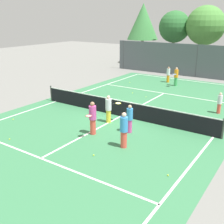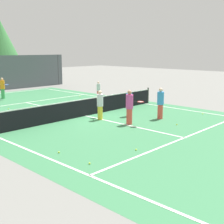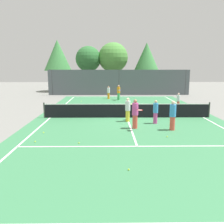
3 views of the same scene
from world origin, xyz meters
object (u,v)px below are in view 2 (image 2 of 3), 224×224
Objects in this scene: player_2 at (3,88)px; player_3 at (130,107)px; tennis_ball_2 at (177,125)px; player_4 at (160,103)px; player_5 at (100,105)px; ball_crate at (82,109)px; tennis_ball_3 at (90,163)px; tennis_ball_10 at (203,114)px; player_6 at (129,103)px; player_1 at (98,90)px; tennis_ball_9 at (8,109)px; tennis_ball_0 at (80,96)px; tennis_ball_6 at (59,152)px; tennis_ball_5 at (32,107)px; tennis_ball_1 at (136,150)px.

player_2 is 12.42m from player_3.
player_3 reaches higher than tennis_ball_2.
player_4 is at bearing -10.97° from player_3.
player_5 is at bearing 136.68° from player_4.
ball_crate is at bearing 85.87° from player_3.
tennis_ball_3 is (-4.83, -4.47, -0.78)m from player_5.
player_2 is 14.96m from tennis_ball_10.
player_5 is 1.05× the size of player_6.
tennis_ball_3 is (-5.12, -2.62, -0.86)m from player_3.
tennis_ball_9 is (-6.85, 1.16, -0.65)m from player_1.
tennis_ball_0 is at bearing 92.81° from tennis_ball_10.
tennis_ball_6 is (-9.43, -9.86, 0.00)m from tennis_ball_0.
player_2 is 4.81m from tennis_ball_5.
ball_crate is 6.45× the size of tennis_ball_10.
tennis_ball_6 is at bearing 176.67° from tennis_ball_10.
tennis_ball_10 is at bearing -88.15° from player_1.
player_2 is 4.74m from tennis_ball_9.
tennis_ball_1 is at bearing -167.50° from tennis_ball_2.
player_6 is at bearing -80.25° from player_2.
tennis_ball_5 is (-3.02, 8.09, -0.84)m from player_4.
ball_crate is (-4.23, -2.95, -0.50)m from player_1.
player_3 is at bearing -81.14° from player_5.
tennis_ball_10 is (7.77, 1.29, 0.00)m from tennis_ball_1.
tennis_ball_1 is at bearing -137.10° from player_6.
player_5 is 5.92m from tennis_ball_5.
tennis_ball_2 is 9.85m from tennis_ball_5.
tennis_ball_6 is 9.96m from tennis_ball_10.
ball_crate is (-1.81, 4.42, -0.69)m from player_4.
tennis_ball_2 is (-0.63, -1.46, -0.84)m from player_4.
player_6 is at bearing -67.49° from ball_crate.
tennis_ball_6 is at bearing -161.31° from player_6.
player_3 is at bearing 128.34° from tennis_ball_2.
player_2 is 10.56m from player_5.
tennis_ball_5 is at bearing 78.94° from tennis_ball_1.
tennis_ball_6 is (-2.17, 1.87, 0.00)m from tennis_ball_1.
tennis_ball_10 is (4.50, -5.58, -0.15)m from ball_crate.
ball_crate is 6.45× the size of tennis_ball_6.
player_4 is 9.57m from tennis_ball_0.
tennis_ball_9 is at bearing 118.71° from player_6.
tennis_ball_3 is 11.13m from tennis_ball_5.
tennis_ball_3 is at bearing -173.44° from tennis_ball_2.
tennis_ball_1 is at bearing -136.20° from player_3.
player_4 is 3.04m from tennis_ball_10.
player_5 is 23.98× the size of tennis_ball_5.
player_5 is 8.42m from tennis_ball_0.
tennis_ball_1 is 1.00× the size of tennis_ball_5.
player_5 is 23.98× the size of tennis_ball_1.
tennis_ball_6 is (-7.25, -0.57, -0.84)m from player_4.
tennis_ball_3 is (-9.40, -11.50, 0.00)m from tennis_ball_0.
tennis_ball_3 is 1.00× the size of tennis_ball_10.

